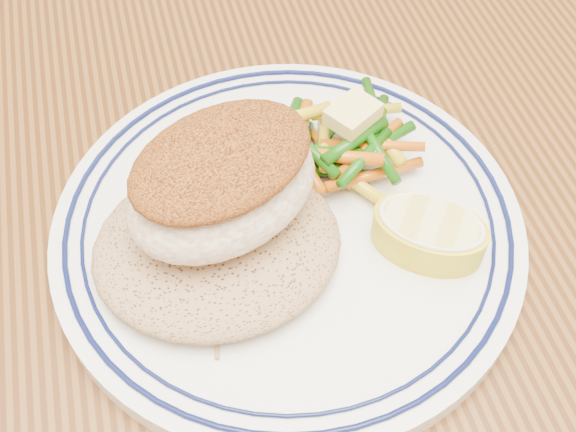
# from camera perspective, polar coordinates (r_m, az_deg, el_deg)

# --- Properties ---
(dining_table) EXTENTS (1.50, 0.90, 0.75)m
(dining_table) POSITION_cam_1_polar(r_m,az_deg,el_deg) (0.52, -5.88, -6.27)
(dining_table) COLOR #45250D
(dining_table) RESTS_ON ground
(plate) EXTENTS (0.27, 0.27, 0.02)m
(plate) POSITION_cam_1_polar(r_m,az_deg,el_deg) (0.41, 0.00, -0.88)
(plate) COLOR white
(plate) RESTS_ON dining_table
(rice_pilaf) EXTENTS (0.13, 0.12, 0.03)m
(rice_pilaf) POSITION_cam_1_polar(r_m,az_deg,el_deg) (0.39, -5.65, -2.04)
(rice_pilaf) COLOR #9C764E
(rice_pilaf) RESTS_ON plate
(fish_fillet) EXTENTS (0.13, 0.11, 0.05)m
(fish_fillet) POSITION_cam_1_polar(r_m,az_deg,el_deg) (0.37, -5.20, 2.73)
(fish_fillet) COLOR #F1DFC7
(fish_fillet) RESTS_ON rice_pilaf
(vegetable_pile) EXTENTS (0.10, 0.10, 0.03)m
(vegetable_pile) POSITION_cam_1_polar(r_m,az_deg,el_deg) (0.43, 3.96, 5.54)
(vegetable_pile) COLOR #BF5609
(vegetable_pile) RESTS_ON plate
(butter_pat) EXTENTS (0.04, 0.03, 0.01)m
(butter_pat) POSITION_cam_1_polar(r_m,az_deg,el_deg) (0.42, 5.16, 8.05)
(butter_pat) COLOR #F9E57A
(butter_pat) RESTS_ON vegetable_pile
(lemon_wedge) EXTENTS (0.08, 0.08, 0.02)m
(lemon_wedge) POSITION_cam_1_polar(r_m,az_deg,el_deg) (0.40, 11.08, -1.27)
(lemon_wedge) COLOR yellow
(lemon_wedge) RESTS_ON plate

